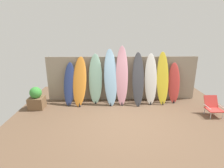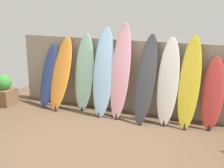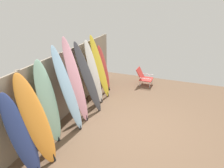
# 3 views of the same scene
# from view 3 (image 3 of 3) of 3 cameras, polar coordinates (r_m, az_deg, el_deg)

# --- Properties ---
(ground) EXTENTS (7.68, 7.68, 0.00)m
(ground) POSITION_cam_3_polar(r_m,az_deg,el_deg) (5.68, 5.73, -11.72)
(ground) COLOR brown
(fence_back) EXTENTS (6.08, 0.11, 1.80)m
(fence_back) POSITION_cam_3_polar(r_m,az_deg,el_deg) (6.00, -12.71, -0.45)
(fence_back) COLOR gray
(fence_back) RESTS_ON ground
(surfboard_navy_0) EXTENTS (0.48, 0.68, 1.62)m
(surfboard_navy_0) POSITION_cam_3_polar(r_m,az_deg,el_deg) (4.40, -22.68, -12.39)
(surfboard_navy_0) COLOR navy
(surfboard_navy_0) RESTS_ON ground
(surfboard_orange_1) EXTENTS (0.61, 0.82, 1.84)m
(surfboard_orange_1) POSITION_cam_3_polar(r_m,az_deg,el_deg) (4.57, -19.31, -8.78)
(surfboard_orange_1) COLOR orange
(surfboard_orange_1) RESTS_ON ground
(surfboard_seafoam_2) EXTENTS (0.55, 0.44, 1.94)m
(surfboard_seafoam_2) POSITION_cam_3_polar(r_m,az_deg,el_deg) (5.02, -16.34, -4.77)
(surfboard_seafoam_2) COLOR #9ED6BC
(surfboard_seafoam_2) RESTS_ON ground
(surfboard_skyblue_3) EXTENTS (0.56, 0.70, 2.13)m
(surfboard_skyblue_3) POSITION_cam_3_polar(r_m,az_deg,el_deg) (5.34, -11.52, -1.51)
(surfboard_skyblue_3) COLOR #8CB7D6
(surfboard_skyblue_3) RESTS_ON ground
(surfboard_pink_4) EXTENTS (0.49, 0.63, 2.24)m
(surfboard_pink_4) POSITION_cam_3_polar(r_m,az_deg,el_deg) (5.67, -9.44, 0.69)
(surfboard_pink_4) COLOR pink
(surfboard_pink_4) RESTS_ON ground
(surfboard_charcoal_5) EXTENTS (0.50, 0.83, 1.99)m
(surfboard_charcoal_5) POSITION_cam_3_polar(r_m,az_deg,el_deg) (6.21, -6.31, 1.60)
(surfboard_charcoal_5) COLOR #38383D
(surfboard_charcoal_5) RESTS_ON ground
(surfboard_white_6) EXTENTS (0.48, 0.57, 1.95)m
(surfboard_white_6) POSITION_cam_3_polar(r_m,az_deg,el_deg) (6.66, -4.74, 3.00)
(surfboard_white_6) COLOR white
(surfboard_white_6) RESTS_ON ground
(surfboard_yellow_7) EXTENTS (0.49, 0.67, 2.01)m
(surfboard_yellow_7) POSITION_cam_3_polar(r_m,az_deg,el_deg) (7.06, -3.21, 4.35)
(surfboard_yellow_7) COLOR yellow
(surfboard_yellow_7) RESTS_ON ground
(surfboard_red_8) EXTENTS (0.48, 0.48, 1.59)m
(surfboard_red_8) POSITION_cam_3_polar(r_m,az_deg,el_deg) (7.59, -2.17, 4.06)
(surfboard_red_8) COLOR #D13D38
(surfboard_red_8) RESTS_ON ground
(beach_chair) EXTENTS (0.50, 0.58, 0.63)m
(beach_chair) POSITION_cam_3_polar(r_m,az_deg,el_deg) (8.23, 8.24, 1.94)
(beach_chair) COLOR silver
(beach_chair) RESTS_ON ground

